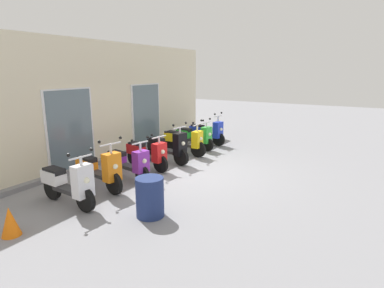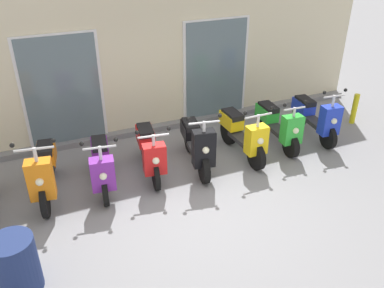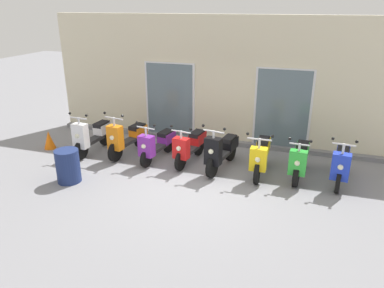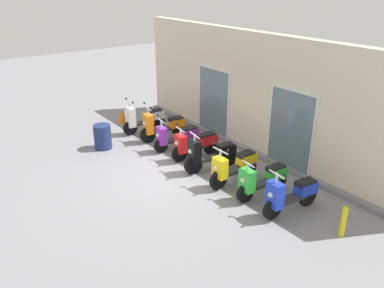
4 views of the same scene
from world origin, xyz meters
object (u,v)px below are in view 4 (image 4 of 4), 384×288
Objects in this scene: scooter_black at (210,154)px; scooter_orange at (163,126)px; scooter_purple at (177,136)px; trash_bin at (103,137)px; traffic_cone at (122,116)px; scooter_green at (262,179)px; scooter_red at (196,143)px; scooter_yellow at (234,166)px; curb_bollard at (343,222)px; scooter_white at (143,119)px; scooter_blue at (291,194)px.

scooter_orange is at bearing 177.11° from scooter_black.
trash_bin is (-1.46, -1.84, -0.05)m from scooter_purple.
scooter_green is at bearing 2.54° from traffic_cone.
scooter_green reaches higher than scooter_red.
scooter_yellow reaches higher than traffic_cone.
scooter_white is at bearing -177.71° from curb_bollard.
scooter_blue is at bearing -171.65° from curb_bollard.
traffic_cone is at bearing -173.46° from scooter_white.
scooter_orange is 1.00× the size of scooter_black.
curb_bollard is 0.90× the size of trash_bin.
curb_bollard is (5.80, 0.22, -0.09)m from scooter_purple.
scooter_yellow is 3.08× the size of traffic_cone.
scooter_green reaches higher than traffic_cone.
scooter_yellow is (1.83, -0.13, 0.01)m from scooter_red.
scooter_blue reaches higher than traffic_cone.
scooter_black is at bearing 29.00° from trash_bin.
scooter_orange is 1.05× the size of scooter_blue.
scooter_white is 1.82m from trash_bin.
scooter_black reaches higher than scooter_purple.
trash_bin is (-0.54, -1.91, -0.10)m from scooter_orange.
trash_bin is at bearing -164.11° from curb_bollard.
scooter_green is (3.62, 0.07, 0.01)m from scooter_purple.
scooter_red is 4.92m from curb_bollard.
scooter_blue is 2.28× the size of curb_bollard.
scooter_blue is (0.91, -0.03, 0.03)m from scooter_green.
scooter_red is at bearing 39.25° from trash_bin.
scooter_white is at bearing -178.91° from scooter_blue.
scooter_purple is 2.72m from scooter_yellow.
traffic_cone is at bearing -172.47° from scooter_orange.
scooter_red is 3.04× the size of traffic_cone.
scooter_red is at bearing 4.54° from scooter_purple.
scooter_green reaches higher than trash_bin.
scooter_white is at bearing 104.60° from trash_bin.
scooter_blue is at bearing 2.03° from traffic_cone.
scooter_purple is at bearing -179.54° from scooter_blue.
scooter_red is 3.02m from trash_bin.
curb_bollard is at bearing 2.19° from scooter_purple.
scooter_green is at bearing 7.82° from scooter_yellow.
scooter_green is at bearing -0.04° from scooter_orange.
scooter_black is (1.75, -0.07, 0.04)m from scooter_purple.
trash_bin is (-5.07, -1.91, -0.06)m from scooter_green.
scooter_blue reaches higher than trash_bin.
traffic_cone is (-5.97, -0.18, -0.22)m from scooter_yellow.
traffic_cone is (-9.05, -0.46, -0.09)m from curb_bollard.
scooter_green is 2.24× the size of curb_bollard.
scooter_black is at bearing -2.89° from scooter_orange.
scooter_red is at bearing 179.91° from scooter_green.
traffic_cone is at bearing -175.72° from scooter_red.
trash_bin is at bearing -162.57° from scooter_blue.
scooter_white is 1.92m from scooter_purple.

